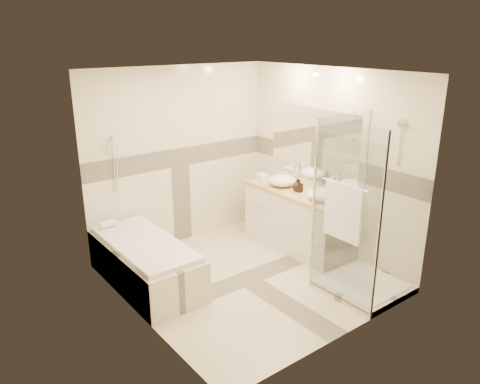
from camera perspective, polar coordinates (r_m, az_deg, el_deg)
room at (r=5.44m, az=1.15°, el=1.35°), size 2.82×3.02×2.52m
bathtub at (r=5.77m, az=-11.47°, el=-8.18°), size 0.75×1.70×0.56m
vanity at (r=6.60m, az=6.82°, el=-3.29°), size 0.58×1.62×0.85m
shower_enclosure at (r=5.59m, az=13.80°, el=-7.01°), size 0.96×0.93×2.04m
vessel_sink_near at (r=6.61m, az=5.17°, el=1.44°), size 0.40×0.40×0.16m
vessel_sink_far at (r=6.10m, az=10.00°, el=-0.26°), size 0.40×0.40×0.16m
faucet_near at (r=6.73m, az=6.54°, el=2.44°), size 0.11×0.03×0.28m
faucet_far at (r=6.23m, az=11.39°, el=0.89°), size 0.12×0.03×0.29m
amenity_bottle_a at (r=6.37m, az=7.24°, el=0.77°), size 0.09×0.09×0.17m
amenity_bottle_b at (r=6.39m, az=7.03°, el=0.84°), size 0.14×0.14×0.17m
folded_towels at (r=6.93m, az=2.76°, el=1.92°), size 0.17×0.24×0.07m
rolled_towel at (r=6.14m, az=-15.84°, el=-3.80°), size 0.20×0.09×0.09m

